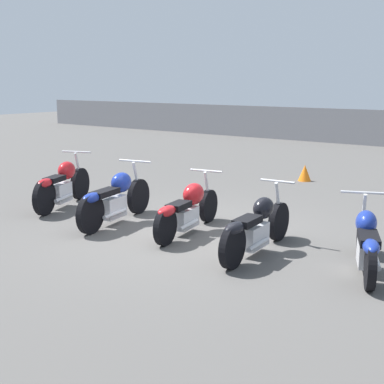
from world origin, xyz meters
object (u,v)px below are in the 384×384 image
(motorcycle_slot_3, at_px, (256,227))
(traffic_cone_near, at_px, (305,173))
(motorcycle_slot_0, at_px, (62,185))
(motorcycle_slot_1, at_px, (115,198))
(motorcycle_slot_2, at_px, (188,208))
(motorcycle_slot_4, at_px, (367,242))

(motorcycle_slot_3, xyz_separation_m, traffic_cone_near, (-1.94, 5.70, -0.20))
(motorcycle_slot_0, distance_m, motorcycle_slot_1, 1.70)
(motorcycle_slot_0, distance_m, motorcycle_slot_3, 4.50)
(motorcycle_slot_0, relative_size, motorcycle_slot_3, 0.93)
(motorcycle_slot_2, bearing_deg, motorcycle_slot_1, -179.00)
(motorcycle_slot_0, relative_size, motorcycle_slot_1, 0.92)
(motorcycle_slot_3, xyz_separation_m, motorcycle_slot_4, (1.50, 0.24, -0.00))
(motorcycle_slot_2, bearing_deg, motorcycle_slot_0, 170.14)
(motorcycle_slot_1, height_order, motorcycle_slot_3, motorcycle_slot_1)
(motorcycle_slot_2, relative_size, motorcycle_slot_3, 0.99)
(motorcycle_slot_3, bearing_deg, motorcycle_slot_4, 4.36)
(motorcycle_slot_4, relative_size, traffic_cone_near, 4.52)
(motorcycle_slot_4, height_order, traffic_cone_near, motorcycle_slot_4)
(motorcycle_slot_2, xyz_separation_m, motorcycle_slot_4, (2.93, -0.04, -0.01))
(motorcycle_slot_1, height_order, traffic_cone_near, motorcycle_slot_1)
(motorcycle_slot_2, distance_m, traffic_cone_near, 5.45)
(motorcycle_slot_3, height_order, motorcycle_slot_4, motorcycle_slot_3)
(motorcycle_slot_0, relative_size, motorcycle_slot_4, 1.09)
(motorcycle_slot_0, xyz_separation_m, motorcycle_slot_4, (5.99, -0.01, -0.05))
(motorcycle_slot_1, bearing_deg, motorcycle_slot_2, -0.34)
(motorcycle_slot_3, distance_m, traffic_cone_near, 6.02)
(motorcycle_slot_4, xyz_separation_m, traffic_cone_near, (-3.43, 5.46, -0.20))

